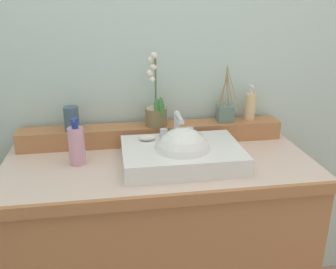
{
  "coord_description": "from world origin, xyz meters",
  "views": [
    {
      "loc": [
        -0.18,
        -1.38,
        1.52
      ],
      "look_at": [
        0.03,
        -0.01,
        1.01
      ],
      "focal_mm": 40.29,
      "sensor_mm": 36.0,
      "label": 1
    }
  ],
  "objects_px": {
    "soap_bar": "(147,138)",
    "potted_plant": "(156,109)",
    "sink_basin": "(182,156)",
    "tumbler_cup": "(72,119)",
    "reed_diffuser": "(225,113)",
    "lotion_bottle": "(77,145)",
    "soap_dispenser": "(250,106)"
  },
  "relations": [
    {
      "from": "sink_basin",
      "to": "tumbler_cup",
      "type": "distance_m",
      "value": 0.51
    },
    {
      "from": "reed_diffuser",
      "to": "lotion_bottle",
      "type": "height_order",
      "value": "reed_diffuser"
    },
    {
      "from": "sink_basin",
      "to": "reed_diffuser",
      "type": "height_order",
      "value": "reed_diffuser"
    },
    {
      "from": "soap_dispenser",
      "to": "tumbler_cup",
      "type": "distance_m",
      "value": 0.81
    },
    {
      "from": "soap_bar",
      "to": "soap_dispenser",
      "type": "relative_size",
      "value": 0.44
    },
    {
      "from": "tumbler_cup",
      "to": "soap_dispenser",
      "type": "bearing_deg",
      "value": 1.87
    },
    {
      "from": "soap_bar",
      "to": "potted_plant",
      "type": "distance_m",
      "value": 0.17
    },
    {
      "from": "potted_plant",
      "to": "soap_dispenser",
      "type": "bearing_deg",
      "value": 2.77
    },
    {
      "from": "soap_bar",
      "to": "tumbler_cup",
      "type": "height_order",
      "value": "tumbler_cup"
    },
    {
      "from": "potted_plant",
      "to": "reed_diffuser",
      "type": "distance_m",
      "value": 0.32
    },
    {
      "from": "soap_dispenser",
      "to": "reed_diffuser",
      "type": "relative_size",
      "value": 0.62
    },
    {
      "from": "soap_dispenser",
      "to": "soap_bar",
      "type": "bearing_deg",
      "value": -161.5
    },
    {
      "from": "soap_dispenser",
      "to": "tumbler_cup",
      "type": "relative_size",
      "value": 1.54
    },
    {
      "from": "potted_plant",
      "to": "lotion_bottle",
      "type": "distance_m",
      "value": 0.39
    },
    {
      "from": "soap_bar",
      "to": "potted_plant",
      "type": "relative_size",
      "value": 0.21
    },
    {
      "from": "sink_basin",
      "to": "lotion_bottle",
      "type": "relative_size",
      "value": 2.49
    },
    {
      "from": "tumbler_cup",
      "to": "soap_bar",
      "type": "bearing_deg",
      "value": -24.55
    },
    {
      "from": "potted_plant",
      "to": "soap_bar",
      "type": "bearing_deg",
      "value": -110.64
    },
    {
      "from": "potted_plant",
      "to": "lotion_bottle",
      "type": "bearing_deg",
      "value": -152.47
    },
    {
      "from": "soap_bar",
      "to": "reed_diffuser",
      "type": "bearing_deg",
      "value": 22.88
    },
    {
      "from": "soap_bar",
      "to": "reed_diffuser",
      "type": "distance_m",
      "value": 0.41
    },
    {
      "from": "tumbler_cup",
      "to": "reed_diffuser",
      "type": "relative_size",
      "value": 0.4
    },
    {
      "from": "sink_basin",
      "to": "soap_bar",
      "type": "bearing_deg",
      "value": 142.5
    },
    {
      "from": "soap_bar",
      "to": "tumbler_cup",
      "type": "bearing_deg",
      "value": 155.45
    },
    {
      "from": "sink_basin",
      "to": "lotion_bottle",
      "type": "distance_m",
      "value": 0.42
    },
    {
      "from": "sink_basin",
      "to": "soap_bar",
      "type": "distance_m",
      "value": 0.17
    },
    {
      "from": "sink_basin",
      "to": "reed_diffuser",
      "type": "distance_m",
      "value": 0.37
    },
    {
      "from": "soap_bar",
      "to": "lotion_bottle",
      "type": "relative_size",
      "value": 0.37
    },
    {
      "from": "sink_basin",
      "to": "soap_dispenser",
      "type": "height_order",
      "value": "soap_dispenser"
    },
    {
      "from": "reed_diffuser",
      "to": "tumbler_cup",
      "type": "bearing_deg",
      "value": -178.45
    },
    {
      "from": "tumbler_cup",
      "to": "lotion_bottle",
      "type": "xyz_separation_m",
      "value": [
        0.03,
        -0.17,
        -0.06
      ]
    },
    {
      "from": "soap_bar",
      "to": "potted_plant",
      "type": "bearing_deg",
      "value": 69.36
    }
  ]
}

